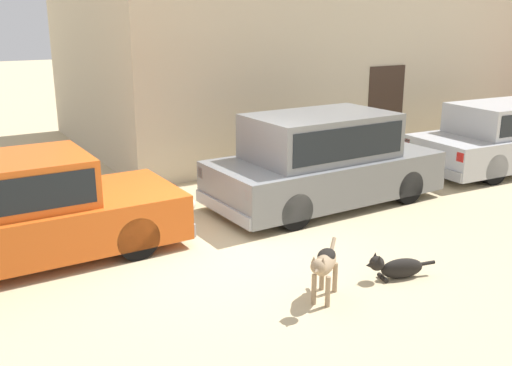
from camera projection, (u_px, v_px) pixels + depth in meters
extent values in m
plane|color=tan|center=(225.00, 254.00, 8.20)|extent=(80.00, 80.00, 0.00)
cube|color=#D15619|center=(29.00, 226.00, 7.93)|extent=(4.16, 1.83, 0.65)
cube|color=#D15619|center=(7.00, 182.00, 7.64)|extent=(2.09, 1.55, 0.65)
cube|color=black|center=(7.00, 182.00, 7.64)|extent=(1.93, 1.57, 0.45)
cube|color=#999BA0|center=(169.00, 215.00, 9.01)|extent=(0.15, 1.73, 0.20)
sphere|color=silver|center=(152.00, 181.00, 9.50)|extent=(0.20, 0.20, 0.20)
sphere|color=silver|center=(189.00, 204.00, 8.35)|extent=(0.20, 0.20, 0.20)
cylinder|color=black|center=(102.00, 207.00, 9.23)|extent=(0.62, 0.21, 0.61)
cylinder|color=black|center=(137.00, 238.00, 7.95)|extent=(0.62, 0.21, 0.61)
cube|color=slate|center=(325.00, 176.00, 10.29)|extent=(4.20, 1.92, 0.71)
cube|color=slate|center=(320.00, 136.00, 10.02)|extent=(2.53, 1.62, 0.77)
cube|color=black|center=(320.00, 135.00, 10.01)|extent=(2.33, 1.64, 0.54)
cube|color=#999BA0|center=(406.00, 173.00, 11.40)|extent=(0.17, 1.77, 0.20)
cube|color=#999BA0|center=(224.00, 208.00, 9.30)|extent=(0.17, 1.77, 0.20)
sphere|color=silver|center=(382.00, 146.00, 11.89)|extent=(0.20, 0.20, 0.20)
sphere|color=silver|center=(438.00, 160.00, 10.72)|extent=(0.20, 0.20, 0.20)
cube|color=red|center=(201.00, 173.00, 9.82)|extent=(0.05, 0.18, 0.18)
cube|color=red|center=(249.00, 196.00, 8.55)|extent=(0.05, 0.18, 0.18)
cylinder|color=black|center=(348.00, 168.00, 11.63)|extent=(0.61, 0.22, 0.60)
cylinder|color=black|center=(407.00, 187.00, 10.33)|extent=(0.61, 0.22, 0.60)
cylinder|color=black|center=(242.00, 186.00, 10.35)|extent=(0.61, 0.22, 0.60)
cylinder|color=black|center=(294.00, 211.00, 9.05)|extent=(0.61, 0.22, 0.60)
cube|color=#B2B5BA|center=(511.00, 146.00, 12.72)|extent=(4.74, 1.94, 0.67)
cube|color=#B2B5BA|center=(507.00, 118.00, 12.43)|extent=(2.40, 1.59, 0.63)
cube|color=black|center=(507.00, 117.00, 12.43)|extent=(2.21, 1.61, 0.44)
cube|color=#999BA0|center=(431.00, 168.00, 11.75)|extent=(0.20, 1.69, 0.20)
cube|color=red|center=(407.00, 143.00, 12.27)|extent=(0.05, 0.18, 0.18)
cube|color=red|center=(461.00, 157.00, 11.01)|extent=(0.05, 0.18, 0.18)
cylinder|color=black|center=(437.00, 153.00, 12.78)|extent=(0.64, 0.23, 0.63)
cylinder|color=black|center=(493.00, 169.00, 11.49)|extent=(0.64, 0.23, 0.63)
cube|color=#38281E|center=(385.00, 110.00, 13.95)|extent=(1.10, 0.02, 2.10)
cylinder|color=#997F60|center=(328.00, 292.00, 6.66)|extent=(0.06, 0.06, 0.37)
cylinder|color=#997F60|center=(314.00, 289.00, 6.71)|extent=(0.06, 0.06, 0.37)
cylinder|color=#997F60|center=(335.00, 277.00, 7.02)|extent=(0.06, 0.06, 0.37)
cylinder|color=#997F60|center=(322.00, 275.00, 7.08)|extent=(0.06, 0.06, 0.37)
ellipsoid|color=#997F60|center=(325.00, 262.00, 6.79)|extent=(0.61, 0.56, 0.24)
ellipsoid|color=black|center=(327.00, 255.00, 6.82)|extent=(0.39, 0.38, 0.13)
sphere|color=#997F60|center=(318.00, 267.00, 6.43)|extent=(0.18, 0.18, 0.18)
cone|color=#997F60|center=(316.00, 271.00, 6.35)|extent=(0.14, 0.14, 0.10)
cone|color=#997F60|center=(323.00, 261.00, 6.39)|extent=(0.09, 0.09, 0.08)
cone|color=#997F60|center=(314.00, 259.00, 6.42)|extent=(0.09, 0.09, 0.08)
cylinder|color=#997F60|center=(333.00, 245.00, 7.12)|extent=(0.19, 0.17, 0.17)
cylinder|color=black|center=(385.00, 280.00, 7.32)|extent=(0.08, 0.11, 0.06)
cylinder|color=black|center=(381.00, 276.00, 7.42)|extent=(0.08, 0.11, 0.06)
ellipsoid|color=black|center=(402.00, 268.00, 7.41)|extent=(0.61, 0.34, 0.26)
sphere|color=black|center=(377.00, 263.00, 7.29)|extent=(0.19, 0.19, 0.19)
cone|color=black|center=(370.00, 265.00, 7.27)|extent=(0.13, 0.13, 0.10)
cone|color=black|center=(379.00, 259.00, 7.21)|extent=(0.08, 0.08, 0.09)
cone|color=black|center=(375.00, 255.00, 7.32)|extent=(0.08, 0.08, 0.09)
cylinder|color=black|center=(427.00, 263.00, 7.49)|extent=(0.21, 0.10, 0.06)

